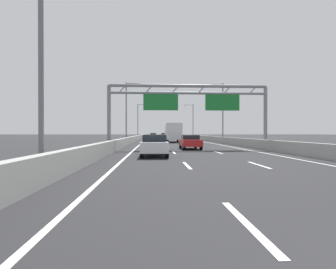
# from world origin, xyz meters

# --- Properties ---
(ground_plane) EXTENTS (260.00, 260.00, 0.00)m
(ground_plane) POSITION_xyz_m (0.00, 100.00, 0.00)
(ground_plane) COLOR #262628
(lane_dash_left_0) EXTENTS (0.16, 3.00, 0.01)m
(lane_dash_left_0) POSITION_xyz_m (-1.80, 3.50, 0.01)
(lane_dash_left_0) COLOR white
(lane_dash_left_0) RESTS_ON ground_plane
(lane_dash_left_1) EXTENTS (0.16, 3.00, 0.01)m
(lane_dash_left_1) POSITION_xyz_m (-1.80, 12.50, 0.01)
(lane_dash_left_1) COLOR white
(lane_dash_left_1) RESTS_ON ground_plane
(lane_dash_left_2) EXTENTS (0.16, 3.00, 0.01)m
(lane_dash_left_2) POSITION_xyz_m (-1.80, 21.50, 0.01)
(lane_dash_left_2) COLOR white
(lane_dash_left_2) RESTS_ON ground_plane
(lane_dash_left_3) EXTENTS (0.16, 3.00, 0.01)m
(lane_dash_left_3) POSITION_xyz_m (-1.80, 30.50, 0.01)
(lane_dash_left_3) COLOR white
(lane_dash_left_3) RESTS_ON ground_plane
(lane_dash_left_4) EXTENTS (0.16, 3.00, 0.01)m
(lane_dash_left_4) POSITION_xyz_m (-1.80, 39.50, 0.01)
(lane_dash_left_4) COLOR white
(lane_dash_left_4) RESTS_ON ground_plane
(lane_dash_left_5) EXTENTS (0.16, 3.00, 0.01)m
(lane_dash_left_5) POSITION_xyz_m (-1.80, 48.50, 0.01)
(lane_dash_left_5) COLOR white
(lane_dash_left_5) RESTS_ON ground_plane
(lane_dash_left_6) EXTENTS (0.16, 3.00, 0.01)m
(lane_dash_left_6) POSITION_xyz_m (-1.80, 57.50, 0.01)
(lane_dash_left_6) COLOR white
(lane_dash_left_6) RESTS_ON ground_plane
(lane_dash_left_7) EXTENTS (0.16, 3.00, 0.01)m
(lane_dash_left_7) POSITION_xyz_m (-1.80, 66.50, 0.01)
(lane_dash_left_7) COLOR white
(lane_dash_left_7) RESTS_ON ground_plane
(lane_dash_left_8) EXTENTS (0.16, 3.00, 0.01)m
(lane_dash_left_8) POSITION_xyz_m (-1.80, 75.50, 0.01)
(lane_dash_left_8) COLOR white
(lane_dash_left_8) RESTS_ON ground_plane
(lane_dash_left_9) EXTENTS (0.16, 3.00, 0.01)m
(lane_dash_left_9) POSITION_xyz_m (-1.80, 84.50, 0.01)
(lane_dash_left_9) COLOR white
(lane_dash_left_9) RESTS_ON ground_plane
(lane_dash_left_10) EXTENTS (0.16, 3.00, 0.01)m
(lane_dash_left_10) POSITION_xyz_m (-1.80, 93.50, 0.01)
(lane_dash_left_10) COLOR white
(lane_dash_left_10) RESTS_ON ground_plane
(lane_dash_left_11) EXTENTS (0.16, 3.00, 0.01)m
(lane_dash_left_11) POSITION_xyz_m (-1.80, 102.50, 0.01)
(lane_dash_left_11) COLOR white
(lane_dash_left_11) RESTS_ON ground_plane
(lane_dash_left_12) EXTENTS (0.16, 3.00, 0.01)m
(lane_dash_left_12) POSITION_xyz_m (-1.80, 111.50, 0.01)
(lane_dash_left_12) COLOR white
(lane_dash_left_12) RESTS_ON ground_plane
(lane_dash_left_13) EXTENTS (0.16, 3.00, 0.01)m
(lane_dash_left_13) POSITION_xyz_m (-1.80, 120.50, 0.01)
(lane_dash_left_13) COLOR white
(lane_dash_left_13) RESTS_ON ground_plane
(lane_dash_left_14) EXTENTS (0.16, 3.00, 0.01)m
(lane_dash_left_14) POSITION_xyz_m (-1.80, 129.50, 0.01)
(lane_dash_left_14) COLOR white
(lane_dash_left_14) RESTS_ON ground_plane
(lane_dash_left_15) EXTENTS (0.16, 3.00, 0.01)m
(lane_dash_left_15) POSITION_xyz_m (-1.80, 138.50, 0.01)
(lane_dash_left_15) COLOR white
(lane_dash_left_15) RESTS_ON ground_plane
(lane_dash_left_16) EXTENTS (0.16, 3.00, 0.01)m
(lane_dash_left_16) POSITION_xyz_m (-1.80, 147.50, 0.01)
(lane_dash_left_16) COLOR white
(lane_dash_left_16) RESTS_ON ground_plane
(lane_dash_left_17) EXTENTS (0.16, 3.00, 0.01)m
(lane_dash_left_17) POSITION_xyz_m (-1.80, 156.50, 0.01)
(lane_dash_left_17) COLOR white
(lane_dash_left_17) RESTS_ON ground_plane
(lane_dash_right_1) EXTENTS (0.16, 3.00, 0.01)m
(lane_dash_right_1) POSITION_xyz_m (1.80, 12.50, 0.01)
(lane_dash_right_1) COLOR white
(lane_dash_right_1) RESTS_ON ground_plane
(lane_dash_right_2) EXTENTS (0.16, 3.00, 0.01)m
(lane_dash_right_2) POSITION_xyz_m (1.80, 21.50, 0.01)
(lane_dash_right_2) COLOR white
(lane_dash_right_2) RESTS_ON ground_plane
(lane_dash_right_3) EXTENTS (0.16, 3.00, 0.01)m
(lane_dash_right_3) POSITION_xyz_m (1.80, 30.50, 0.01)
(lane_dash_right_3) COLOR white
(lane_dash_right_3) RESTS_ON ground_plane
(lane_dash_right_4) EXTENTS (0.16, 3.00, 0.01)m
(lane_dash_right_4) POSITION_xyz_m (1.80, 39.50, 0.01)
(lane_dash_right_4) COLOR white
(lane_dash_right_4) RESTS_ON ground_plane
(lane_dash_right_5) EXTENTS (0.16, 3.00, 0.01)m
(lane_dash_right_5) POSITION_xyz_m (1.80, 48.50, 0.01)
(lane_dash_right_5) COLOR white
(lane_dash_right_5) RESTS_ON ground_plane
(lane_dash_right_6) EXTENTS (0.16, 3.00, 0.01)m
(lane_dash_right_6) POSITION_xyz_m (1.80, 57.50, 0.01)
(lane_dash_right_6) COLOR white
(lane_dash_right_6) RESTS_ON ground_plane
(lane_dash_right_7) EXTENTS (0.16, 3.00, 0.01)m
(lane_dash_right_7) POSITION_xyz_m (1.80, 66.50, 0.01)
(lane_dash_right_7) COLOR white
(lane_dash_right_7) RESTS_ON ground_plane
(lane_dash_right_8) EXTENTS (0.16, 3.00, 0.01)m
(lane_dash_right_8) POSITION_xyz_m (1.80, 75.50, 0.01)
(lane_dash_right_8) COLOR white
(lane_dash_right_8) RESTS_ON ground_plane
(lane_dash_right_9) EXTENTS (0.16, 3.00, 0.01)m
(lane_dash_right_9) POSITION_xyz_m (1.80, 84.50, 0.01)
(lane_dash_right_9) COLOR white
(lane_dash_right_9) RESTS_ON ground_plane
(lane_dash_right_10) EXTENTS (0.16, 3.00, 0.01)m
(lane_dash_right_10) POSITION_xyz_m (1.80, 93.50, 0.01)
(lane_dash_right_10) COLOR white
(lane_dash_right_10) RESTS_ON ground_plane
(lane_dash_right_11) EXTENTS (0.16, 3.00, 0.01)m
(lane_dash_right_11) POSITION_xyz_m (1.80, 102.50, 0.01)
(lane_dash_right_11) COLOR white
(lane_dash_right_11) RESTS_ON ground_plane
(lane_dash_right_12) EXTENTS (0.16, 3.00, 0.01)m
(lane_dash_right_12) POSITION_xyz_m (1.80, 111.50, 0.01)
(lane_dash_right_12) COLOR white
(lane_dash_right_12) RESTS_ON ground_plane
(lane_dash_right_13) EXTENTS (0.16, 3.00, 0.01)m
(lane_dash_right_13) POSITION_xyz_m (1.80, 120.50, 0.01)
(lane_dash_right_13) COLOR white
(lane_dash_right_13) RESTS_ON ground_plane
(lane_dash_right_14) EXTENTS (0.16, 3.00, 0.01)m
(lane_dash_right_14) POSITION_xyz_m (1.80, 129.50, 0.01)
(lane_dash_right_14) COLOR white
(lane_dash_right_14) RESTS_ON ground_plane
(lane_dash_right_15) EXTENTS (0.16, 3.00, 0.01)m
(lane_dash_right_15) POSITION_xyz_m (1.80, 138.50, 0.01)
(lane_dash_right_15) COLOR white
(lane_dash_right_15) RESTS_ON ground_plane
(lane_dash_right_16) EXTENTS (0.16, 3.00, 0.01)m
(lane_dash_right_16) POSITION_xyz_m (1.80, 147.50, 0.01)
(lane_dash_right_16) COLOR white
(lane_dash_right_16) RESTS_ON ground_plane
(lane_dash_right_17) EXTENTS (0.16, 3.00, 0.01)m
(lane_dash_right_17) POSITION_xyz_m (1.80, 156.50, 0.01)
(lane_dash_right_17) COLOR white
(lane_dash_right_17) RESTS_ON ground_plane
(edge_line_left) EXTENTS (0.16, 176.00, 0.01)m
(edge_line_left) POSITION_xyz_m (-5.25, 88.00, 0.01)
(edge_line_left) COLOR white
(edge_line_left) RESTS_ON ground_plane
(edge_line_right) EXTENTS (0.16, 176.00, 0.01)m
(edge_line_right) POSITION_xyz_m (5.25, 88.00, 0.01)
(edge_line_right) COLOR white
(edge_line_right) RESTS_ON ground_plane
(barrier_left) EXTENTS (0.45, 220.00, 0.95)m
(barrier_left) POSITION_xyz_m (-6.90, 110.00, 0.47)
(barrier_left) COLOR #9E9E99
(barrier_left) RESTS_ON ground_plane
(barrier_right) EXTENTS (0.45, 220.00, 0.95)m
(barrier_right) POSITION_xyz_m (6.90, 110.00, 0.47)
(barrier_right) COLOR #9E9E99
(barrier_right) RESTS_ON ground_plane
(sign_gantry) EXTENTS (15.86, 0.36, 6.36)m
(sign_gantry) POSITION_xyz_m (0.08, 26.56, 4.80)
(sign_gantry) COLOR gray
(sign_gantry) RESTS_ON ground_plane
(streetlamp_left_near) EXTENTS (2.58, 0.28, 9.50)m
(streetlamp_left_near) POSITION_xyz_m (-7.47, 9.55, 5.40)
(streetlamp_left_near) COLOR slate
(streetlamp_left_near) RESTS_ON ground_plane
(streetlamp_left_mid) EXTENTS (2.58, 0.28, 9.50)m
(streetlamp_left_mid) POSITION_xyz_m (-7.47, 43.88, 5.40)
(streetlamp_left_mid) COLOR slate
(streetlamp_left_mid) RESTS_ON ground_plane
(streetlamp_right_mid) EXTENTS (2.58, 0.28, 9.50)m
(streetlamp_right_mid) POSITION_xyz_m (7.47, 43.88, 5.40)
(streetlamp_right_mid) COLOR slate
(streetlamp_right_mid) RESTS_ON ground_plane
(streetlamp_left_far) EXTENTS (2.58, 0.28, 9.50)m
(streetlamp_left_far) POSITION_xyz_m (-7.47, 78.20, 5.40)
(streetlamp_left_far) COLOR slate
(streetlamp_left_far) RESTS_ON ground_plane
(streetlamp_right_far) EXTENTS (2.58, 0.28, 9.50)m
(streetlamp_right_far) POSITION_xyz_m (7.47, 78.20, 5.40)
(streetlamp_right_far) COLOR slate
(streetlamp_right_far) RESTS_ON ground_plane
(red_car) EXTENTS (1.79, 4.49, 1.37)m
(red_car) POSITION_xyz_m (0.15, 26.31, 0.72)
(red_car) COLOR red
(red_car) RESTS_ON ground_plane
(white_car) EXTENTS (1.79, 4.59, 1.47)m
(white_car) POSITION_xyz_m (-3.38, 18.29, 0.76)
(white_car) COLOR silver
(white_car) RESTS_ON ground_plane
(yellow_car) EXTENTS (1.84, 4.59, 1.42)m
(yellow_car) POSITION_xyz_m (-3.45, 77.65, 0.73)
(yellow_car) COLOR yellow
(yellow_car) RESTS_ON ground_plane
(black_car) EXTENTS (1.89, 4.14, 1.50)m
(black_car) POSITION_xyz_m (3.81, 95.69, 0.77)
(black_car) COLOR black
(black_car) RESTS_ON ground_plane
(green_car) EXTENTS (1.71, 4.52, 1.40)m
(green_car) POSITION_xyz_m (0.20, 100.90, 0.73)
(green_car) COLOR #1E7A38
(green_car) RESTS_ON ground_plane
(silver_car) EXTENTS (1.73, 4.37, 1.46)m
(silver_car) POSITION_xyz_m (3.84, 82.57, 0.74)
(silver_car) COLOR #A8ADB2
(silver_car) RESTS_ON ground_plane
(blue_car) EXTENTS (1.88, 4.33, 1.45)m
(blue_car) POSITION_xyz_m (3.83, 138.63, 0.76)
(blue_car) COLOR #2347AD
(blue_car) RESTS_ON ground_plane
(box_truck) EXTENTS (2.42, 8.00, 3.12)m
(box_truck) POSITION_xyz_m (-0.12, 46.35, 1.69)
(box_truck) COLOR silver
(box_truck) RESTS_ON ground_plane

